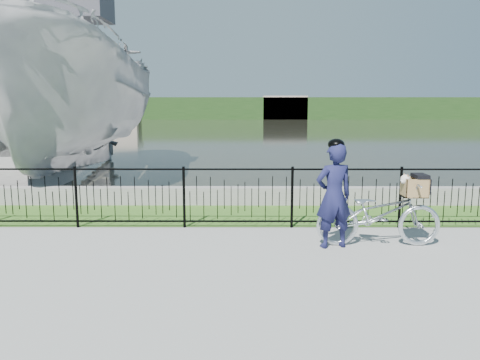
{
  "coord_description": "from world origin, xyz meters",
  "views": [
    {
      "loc": [
        0.07,
        -6.87,
        2.31
      ],
      "look_at": [
        0.04,
        1.0,
        1.0
      ],
      "focal_mm": 35.0,
      "sensor_mm": 36.0,
      "label": 1
    }
  ],
  "objects": [
    {
      "name": "ground",
      "position": [
        0.0,
        0.0,
        0.0
      ],
      "size": [
        120.0,
        120.0,
        0.0
      ],
      "primitive_type": "plane",
      "color": "gray",
      "rests_on": "ground"
    },
    {
      "name": "far_building_left",
      "position": [
        -18.0,
        58.0,
        2.0
      ],
      "size": [
        8.0,
        4.0,
        4.0
      ],
      "primitive_type": "cube",
      "color": "#A79586",
      "rests_on": "ground"
    },
    {
      "name": "quay_wall",
      "position": [
        0.0,
        3.6,
        0.2
      ],
      "size": [
        60.0,
        0.3,
        0.4
      ],
      "primitive_type": "cube",
      "color": "gray",
      "rests_on": "ground"
    },
    {
      "name": "cyclist",
      "position": [
        1.53,
        0.42,
        0.87
      ],
      "size": [
        0.69,
        0.54,
        1.75
      ],
      "color": "#16183E",
      "rests_on": "ground"
    },
    {
      "name": "fence",
      "position": [
        0.0,
        1.6,
        0.58
      ],
      "size": [
        14.0,
        0.06,
        1.15
      ],
      "primitive_type": null,
      "color": "black",
      "rests_on": "ground"
    },
    {
      "name": "bicycle_rig",
      "position": [
        2.3,
        0.52,
        0.54
      ],
      "size": [
        2.0,
        0.7,
        1.2
      ],
      "color": "silver",
      "rests_on": "ground"
    },
    {
      "name": "far_treeline",
      "position": [
        0.0,
        60.0,
        1.5
      ],
      "size": [
        120.0,
        6.0,
        3.0
      ],
      "primitive_type": "cube",
      "color": "#213E18",
      "rests_on": "ground"
    },
    {
      "name": "boat_near",
      "position": [
        -4.98,
        7.5,
        2.32
      ],
      "size": [
        5.03,
        11.86,
        6.29
      ],
      "color": "#BABABA",
      "rests_on": "water"
    },
    {
      "name": "far_building_right",
      "position": [
        6.0,
        58.5,
        1.6
      ],
      "size": [
        6.0,
        3.0,
        3.2
      ],
      "primitive_type": "cube",
      "color": "#A79586",
      "rests_on": "ground"
    },
    {
      "name": "grass_strip",
      "position": [
        0.0,
        2.6,
        0.0
      ],
      "size": [
        60.0,
        2.0,
        0.01
      ],
      "primitive_type": "cube",
      "color": "#3A641F",
      "rests_on": "ground"
    },
    {
      "name": "water",
      "position": [
        0.0,
        33.0,
        0.0
      ],
      "size": [
        120.0,
        120.0,
        0.0
      ],
      "primitive_type": "plane",
      "color": "#28291F",
      "rests_on": "ground"
    }
  ]
}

